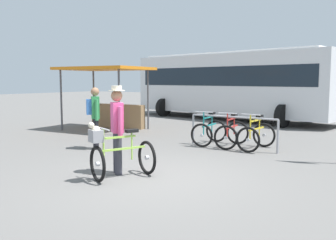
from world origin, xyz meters
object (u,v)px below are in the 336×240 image
racked_bike_red (232,134)px  market_stall (111,92)px  pedestrian_with_backpack (95,114)px  racked_bike_yellow (256,136)px  featured_bicycle (117,153)px  person_with_featured_bike (117,126)px  racked_bike_teal (209,132)px  bus_distant (231,82)px

racked_bike_red → market_stall: size_ratio=0.36×
market_stall → pedestrian_with_backpack: bearing=-54.8°
racked_bike_yellow → featured_bicycle: size_ratio=0.91×
featured_bicycle → person_with_featured_bike: 0.61m
racked_bike_red → racked_bike_teal: bearing=177.8°
racked_bike_yellow → pedestrian_with_backpack: pedestrian_with_backpack is taller
featured_bicycle → person_with_featured_bike: size_ratio=0.73×
person_with_featured_bike → market_stall: 6.92m
racked_bike_teal → bus_distant: bearing=107.9°
racked_bike_yellow → racked_bike_teal: bearing=177.8°
racked_bike_teal → pedestrian_with_backpack: 3.24m
racked_bike_red → featured_bicycle: (-0.50, -4.24, 0.12)m
racked_bike_red → racked_bike_yellow: 0.70m
person_with_featured_bike → pedestrian_with_backpack: bearing=142.4°
racked_bike_teal → person_with_featured_bike: 4.00m
person_with_featured_bike → bus_distant: (-2.17, 10.79, 0.79)m
featured_bicycle → pedestrian_with_backpack: (-2.46, 2.02, 0.45)m
racked_bike_red → featured_bicycle: featured_bicycle is taller
racked_bike_yellow → featured_bicycle: (-1.20, -4.21, 0.12)m
featured_bicycle → racked_bike_red: bearing=83.2°
bus_distant → person_with_featured_bike: bearing=-78.7°
racked_bike_red → person_with_featured_bike: 4.04m
racked_bike_red → person_with_featured_bike: person_with_featured_bike is taller
pedestrian_with_backpack → bus_distant: bearing=89.7°
bus_distant → racked_bike_red: bearing=-67.0°
racked_bike_yellow → bus_distant: 7.90m
racked_bike_teal → market_stall: (-4.68, 1.16, 1.03)m
racked_bike_teal → racked_bike_yellow: size_ratio=0.99×
racked_bike_teal → racked_bike_yellow: (1.40, -0.05, 0.00)m
racked_bike_teal → pedestrian_with_backpack: pedestrian_with_backpack is taller
pedestrian_with_backpack → market_stall: 4.21m
featured_bicycle → person_with_featured_bike: (-0.24, 0.31, 0.46)m
bus_distant → racked_bike_teal: bearing=-72.1°
person_with_featured_bike → pedestrian_with_backpack: 2.80m
racked_bike_teal → person_with_featured_bike: size_ratio=0.66×
racked_bike_red → racked_bike_yellow: (0.70, -0.03, 0.00)m
racked_bike_red → racked_bike_yellow: bearing=-2.2°
pedestrian_with_backpack → market_stall: (-2.41, 3.41, 0.46)m
featured_bicycle → person_with_featured_bike: bearing=128.5°
racked_bike_teal → racked_bike_red: same height
person_with_featured_bike → racked_bike_red: bearing=79.3°
featured_bicycle → market_stall: (-4.88, 5.43, 0.91)m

